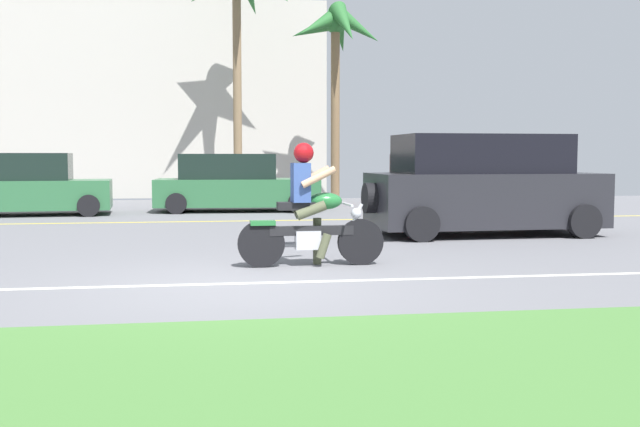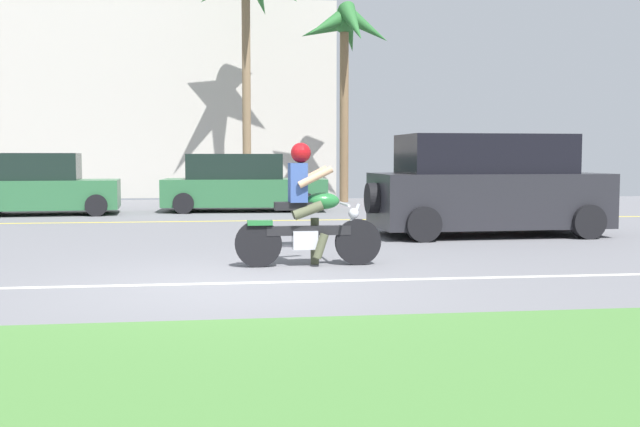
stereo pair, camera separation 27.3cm
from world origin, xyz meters
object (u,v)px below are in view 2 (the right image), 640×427
Objects in this scene: parked_car_2 at (242,184)px; parked_car_3 at (447,182)px; motorcyclist at (307,214)px; parked_car_1 at (42,186)px; palm_tree_0 at (344,38)px; suv_nearby at (486,187)px.

parked_car_3 is (6.33, 1.44, -0.00)m from parked_car_2.
motorcyclist reaches higher than parked_car_1.
palm_tree_0 is at bearing 26.50° from parked_car_1.
palm_tree_0 is (-1.02, 10.78, 4.46)m from suv_nearby.
parked_car_2 is at bearing -133.20° from palm_tree_0.
parked_car_2 is (-4.50, 7.08, -0.20)m from suv_nearby.
parked_car_3 is at bearing -38.43° from palm_tree_0.
parked_car_1 reaches higher than parked_car_3.
motorcyclist is 0.45× the size of parked_car_2.
palm_tree_0 reaches higher than parked_car_1.
parked_car_1 is at bearing 146.44° from suv_nearby.
palm_tree_0 is (3.48, 3.70, 4.66)m from parked_car_2.
motorcyclist is 0.44× the size of suv_nearby.
suv_nearby is at bearing 42.90° from motorcyclist.
parked_car_3 is (5.73, 12.14, 0.02)m from motorcyclist.
suv_nearby is 0.70× the size of palm_tree_0.
motorcyclist is 5.32m from suv_nearby.
parked_car_3 is at bearing 12.79° from parked_car_2.
parked_car_1 is 5.26m from parked_car_2.
palm_tree_0 reaches higher than motorcyclist.
parked_car_2 is 6.49m from parked_car_3.
parked_car_2 is 6.90m from palm_tree_0.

